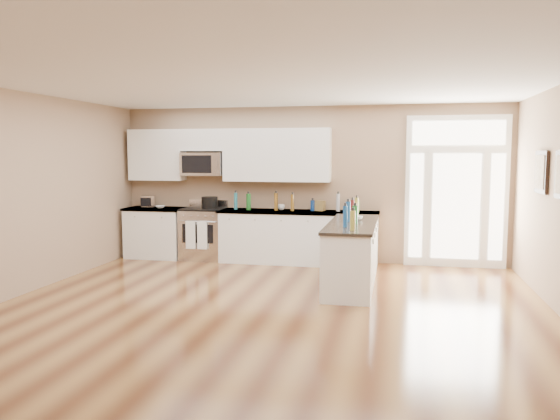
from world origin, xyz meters
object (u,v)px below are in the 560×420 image
kitchen_range (204,233)px  stockpot (210,202)px  peninsula_cabinet (352,256)px  toaster_oven (148,201)px

kitchen_range → stockpot: (0.12, -0.00, 0.58)m
peninsula_cabinet → stockpot: bearing=152.0°
stockpot → toaster_oven: bearing=174.8°
peninsula_cabinet → toaster_oven: 4.33m
kitchen_range → peninsula_cabinet: bearing=-27.0°
peninsula_cabinet → toaster_oven: size_ratio=9.38×
peninsula_cabinet → stockpot: 3.15m
kitchen_range → toaster_oven: toaster_oven is taller
kitchen_range → toaster_oven: bearing=174.3°
peninsula_cabinet → kitchen_range: kitchen_range is taller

